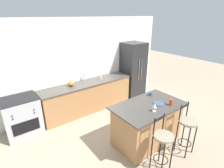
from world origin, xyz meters
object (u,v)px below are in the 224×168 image
Objects in this scene: dinner_plate at (159,103)px; pumpkin_decoration at (71,84)px; bar_stool_near at (163,142)px; coffee_mug at (151,94)px; oven_range at (22,116)px; soap_bottle at (101,78)px; bar_stool_far at (187,127)px; tumbler_cup at (171,102)px; wine_glass at (155,106)px; refrigerator at (133,70)px.

pumpkin_decoration is at bearing 115.48° from dinner_plate.
bar_stool_near is 10.48× the size of coffee_mug.
soap_bottle reaches higher than oven_range.
bar_stool_near is 0.77m from bar_stool_far.
tumbler_cup is at bearing 28.89° from bar_stool_near.
wine_glass is 0.74m from coffee_mug.
coffee_mug is at bearing 89.53° from bar_stool_far.
wine_glass is (0.28, 0.46, 0.44)m from bar_stool_near.
bar_stool_near and bar_stool_far have the same top height.
wine_glass reaches higher than tumbler_cup.
bar_stool_near is 0.95m from tumbler_cup.
wine_glass is 1.63× the size of coffee_mug.
bar_stool_far is 4.29× the size of dinner_plate.
bar_stool_near reaches higher than tumbler_cup.
wine_glass is (2.07, -2.28, 0.60)m from oven_range.
bar_stool_far is at bearing -90.47° from coffee_mug.
soap_bottle is at bearing 0.05° from oven_range.
refrigerator reaches higher than bar_stool_far.
oven_range is 2.36m from soap_bottle.
pumpkin_decoration is 1.24× the size of soap_bottle.
dinner_plate is at bearing -64.52° from pumpkin_decoration.
pumpkin_decoration is at bearing 123.84° from coffee_mug.
bar_stool_far is at bearing -84.69° from soap_bottle.
pumpkin_decoration reaches higher than dinner_plate.
tumbler_cup is (2.55, -2.33, 0.55)m from oven_range.
refrigerator is 2.58m from tumbler_cup.
bar_stool_far is at bearing -88.73° from tumbler_cup.
refrigerator is at bearing 0.05° from oven_range.
oven_range is 3.29m from bar_stool_near.
bar_stool_near is at bearing -56.82° from oven_range.
soap_bottle reaches higher than coffee_mug.
bar_stool_far is 0.82m from wine_glass.
coffee_mug is (0.50, 0.54, -0.08)m from wine_glass.
tumbler_cup is at bearing -42.37° from oven_range.
wine_glass is at bearing 174.42° from tumbler_cup.
pumpkin_decoration is (1.35, 0.07, 0.50)m from oven_range.
dinner_plate is 0.43m from coffee_mug.
bar_stool_far is at bearing -47.12° from oven_range.
bar_stool_far is 1.08m from coffee_mug.
refrigerator is at bearing 60.03° from dinner_plate.
oven_range is 3.77m from bar_stool_far.
wine_glass reaches higher than coffee_mug.
wine_glass is 1.25× the size of tumbler_cup.
coffee_mug is 0.77× the size of tumbler_cup.
pumpkin_decoration reaches higher than soap_bottle.
tumbler_cup is at bearing -83.94° from soap_bottle.
bar_stool_near reaches higher than dinner_plate.
bar_stool_far is 0.72m from dinner_plate.
refrigerator is at bearing 56.11° from bar_stool_near.
bar_stool_far reaches higher than coffee_mug.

